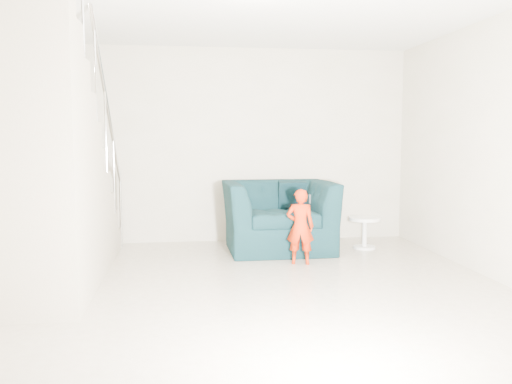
{
  "coord_description": "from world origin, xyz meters",
  "views": [
    {
      "loc": [
        -0.65,
        -4.84,
        1.47
      ],
      "look_at": [
        0.15,
        1.2,
        0.85
      ],
      "focal_mm": 38.0,
      "sensor_mm": 36.0,
      "label": 1
    }
  ],
  "objects_px": {
    "armchair": "(279,216)",
    "staircase": "(43,192)",
    "toddler": "(300,227)",
    "side_table": "(365,227)"
  },
  "relations": [
    {
      "from": "toddler",
      "to": "side_table",
      "type": "relative_size",
      "value": 2.1
    },
    {
      "from": "armchair",
      "to": "toddler",
      "type": "height_order",
      "value": "armchair"
    },
    {
      "from": "armchair",
      "to": "side_table",
      "type": "relative_size",
      "value": 3.3
    },
    {
      "from": "armchair",
      "to": "side_table",
      "type": "distance_m",
      "value": 1.16
    },
    {
      "from": "armchair",
      "to": "staircase",
      "type": "height_order",
      "value": "staircase"
    },
    {
      "from": "toddler",
      "to": "staircase",
      "type": "distance_m",
      "value": 2.8
    },
    {
      "from": "armchair",
      "to": "staircase",
      "type": "relative_size",
      "value": 0.38
    },
    {
      "from": "armchair",
      "to": "side_table",
      "type": "xyz_separation_m",
      "value": [
        1.14,
        -0.06,
        -0.17
      ]
    },
    {
      "from": "armchair",
      "to": "staircase",
      "type": "xyz_separation_m",
      "value": [
        -2.56,
        -1.48,
        0.5
      ]
    },
    {
      "from": "toddler",
      "to": "side_table",
      "type": "height_order",
      "value": "toddler"
    }
  ]
}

